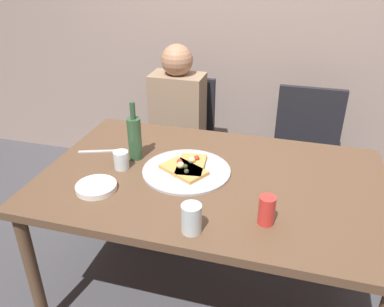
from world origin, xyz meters
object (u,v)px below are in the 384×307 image
at_px(soda_can, 267,210).
at_px(chair_left, 181,133).
at_px(wine_bottle, 135,137).
at_px(pizza_slice_last, 191,165).
at_px(pizza_tray, 186,171).
at_px(dining_table, 211,189).
at_px(chair_right, 306,148).
at_px(tumbler_far, 121,160).
at_px(pizza_slice_extra, 183,169).
at_px(guest_in_sweater, 174,125).
at_px(plate_stack, 96,187).
at_px(tumbler_near, 191,218).
at_px(table_knife, 99,151).

height_order(soda_can, chair_left, chair_left).
bearing_deg(wine_bottle, pizza_slice_last, -6.00).
bearing_deg(wine_bottle, pizza_tray, -12.45).
bearing_deg(dining_table, pizza_slice_last, 157.83).
bearing_deg(pizza_slice_last, chair_right, 57.18).
bearing_deg(dining_table, tumbler_far, -175.31).
height_order(dining_table, pizza_slice_extra, pizza_slice_extra).
xyz_separation_m(chair_left, guest_in_sweater, (-0.00, -0.15, 0.13)).
bearing_deg(pizza_tray, chair_right, 57.45).
bearing_deg(plate_stack, pizza_slice_last, 39.13).
xyz_separation_m(dining_table, pizza_slice_extra, (-0.14, -0.00, 0.09)).
xyz_separation_m(pizza_slice_extra, soda_can, (0.43, -0.28, 0.04)).
relative_size(tumbler_near, plate_stack, 0.65).
bearing_deg(chair_left, table_knife, 76.47).
height_order(pizza_tray, soda_can, soda_can).
relative_size(pizza_tray, chair_right, 0.48).
bearing_deg(tumbler_near, pizza_tray, 108.96).
xyz_separation_m(wine_bottle, plate_stack, (-0.06, -0.33, -0.11)).
bearing_deg(tumbler_far, tumbler_near, -38.77).
bearing_deg(chair_right, table_knife, 37.29).
relative_size(pizza_tray, chair_left, 0.48).
distance_m(soda_can, table_knife, 1.00).
relative_size(dining_table, guest_in_sweater, 1.39).
xyz_separation_m(soda_can, guest_in_sweater, (-0.73, 1.04, -0.17)).
bearing_deg(soda_can, chair_left, 121.33).
height_order(pizza_tray, plate_stack, plate_stack).
bearing_deg(chair_right, tumbler_near, 72.08).
bearing_deg(wine_bottle, dining_table, -10.57).
bearing_deg(soda_can, chair_right, 82.49).
xyz_separation_m(pizza_tray, guest_in_sweater, (-0.31, 0.75, -0.11)).
bearing_deg(plate_stack, tumbler_near, -18.19).
bearing_deg(pizza_slice_last, dining_table, -22.17).
xyz_separation_m(tumbler_far, table_knife, (-0.19, 0.12, -0.04)).
relative_size(pizza_tray, plate_stack, 2.34).
xyz_separation_m(tumbler_far, soda_can, (0.74, -0.25, 0.02)).
relative_size(tumbler_far, soda_can, 0.74).
xyz_separation_m(wine_bottle, chair_left, (-0.02, 0.83, -0.35)).
bearing_deg(guest_in_sweater, pizza_slice_extra, 111.47).
bearing_deg(soda_can, tumbler_far, 161.59).
relative_size(plate_stack, table_knife, 0.84).
bearing_deg(pizza_tray, pizza_slice_last, 65.39).
relative_size(plate_stack, guest_in_sweater, 0.16).
bearing_deg(plate_stack, guest_in_sweater, 87.93).
bearing_deg(pizza_slice_extra, tumbler_far, -173.97).
relative_size(dining_table, table_knife, 7.37).
height_order(pizza_slice_last, plate_stack, pizza_slice_last).
distance_m(pizza_slice_extra, tumbler_near, 0.44).
height_order(dining_table, soda_can, soda_can).
bearing_deg(table_knife, dining_table, 152.16).
bearing_deg(tumbler_near, pizza_slice_extra, 110.96).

